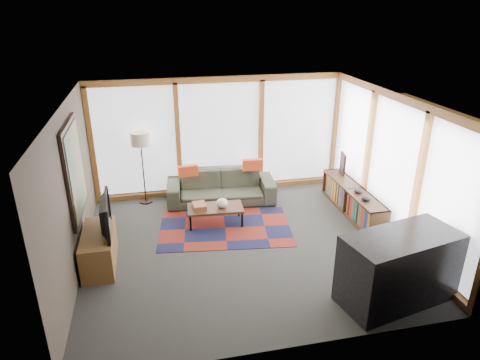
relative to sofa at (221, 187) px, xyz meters
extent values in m
plane|color=#2B2B29|center=(0.10, -1.90, -0.33)|extent=(5.50, 5.50, 0.00)
cube|color=#483E34|center=(-2.65, -1.90, 0.97)|extent=(0.04, 5.00, 2.60)
cube|color=#483E34|center=(0.10, -4.40, 0.97)|extent=(5.50, 0.04, 2.60)
cube|color=silver|center=(0.10, -1.90, 2.27)|extent=(5.50, 5.00, 0.04)
cube|color=white|center=(0.10, 0.57, 0.97)|extent=(5.30, 0.02, 2.35)
cube|color=white|center=(2.82, -1.90, 0.97)|extent=(0.02, 4.80, 2.35)
cube|color=black|center=(-2.62, -1.60, 1.22)|extent=(0.05, 1.35, 1.55)
cube|color=gold|center=(-2.59, -1.60, 1.22)|extent=(0.02, 1.20, 1.40)
cube|color=maroon|center=(-0.14, -1.21, -0.33)|extent=(2.66, 1.90, 0.01)
imported|color=#323326|center=(0.00, 0.00, 0.00)|extent=(2.36, 1.10, 0.67)
cube|color=#CA401C|center=(-0.69, -0.05, 0.45)|extent=(0.42, 0.17, 0.22)
cube|color=#CA401C|center=(0.70, 0.00, 0.45)|extent=(0.44, 0.15, 0.24)
cube|color=brown|center=(-0.59, -0.98, 0.07)|extent=(0.26, 0.31, 0.10)
ellipsoid|color=silver|center=(-0.15, -1.03, 0.11)|extent=(0.26, 0.26, 0.19)
ellipsoid|color=black|center=(2.49, -1.69, 0.26)|extent=(0.22, 0.22, 0.09)
ellipsoid|color=black|center=(2.50, -1.34, 0.26)|extent=(0.18, 0.18, 0.08)
cube|color=black|center=(2.63, -0.33, 0.44)|extent=(0.11, 0.35, 0.46)
cube|color=brown|center=(-2.36, -1.97, -0.04)|extent=(0.49, 1.18, 0.59)
imported|color=black|center=(-2.27, -1.94, 0.55)|extent=(0.18, 1.02, 0.58)
cube|color=black|center=(1.90, -3.80, 0.19)|extent=(1.78, 1.10, 1.05)
camera|label=1|loc=(-1.38, -8.31, 3.69)|focal=32.00mm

